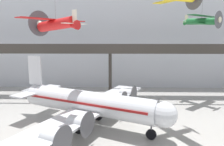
% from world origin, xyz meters
% --- Properties ---
extents(hangar_back_wall, '(140.00, 3.00, 26.06)m').
position_xyz_m(hangar_back_wall, '(0.00, 40.52, 13.03)').
color(hangar_back_wall, silver).
rests_on(hangar_back_wall, ground).
extents(mezzanine_walkway, '(110.00, 3.20, 11.22)m').
position_xyz_m(mezzanine_walkway, '(0.00, 31.45, 9.52)').
color(mezzanine_walkway, '#38332D').
rests_on(mezzanine_walkway, ground).
extents(airliner_silver_main, '(23.96, 28.17, 9.70)m').
position_xyz_m(airliner_silver_main, '(-2.76, 14.74, 3.44)').
color(airliner_silver_main, silver).
rests_on(airliner_silver_main, ground).
extents(suspended_plane_green_biplane, '(7.54, 7.37, 8.21)m').
position_xyz_m(suspended_plane_green_biplane, '(17.48, 27.82, 15.59)').
color(suspended_plane_green_biplane, '#1E6B33').
extents(suspended_plane_red_highwing, '(7.93, 8.51, 9.50)m').
position_xyz_m(suspended_plane_red_highwing, '(-6.15, 12.92, 14.23)').
color(suspended_plane_red_highwing, red).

